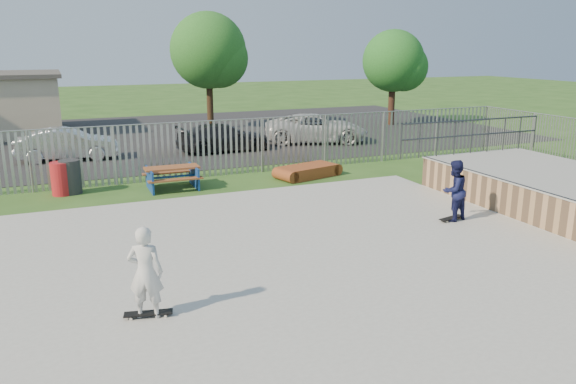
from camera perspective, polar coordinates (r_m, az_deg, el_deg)
name	(u,v)px	position (r m, az deg, el deg)	size (l,w,h in m)	color
ground	(249,275)	(11.65, -4.03, -8.38)	(120.00, 120.00, 0.00)	#2A521C
concrete_slab	(249,271)	(11.62, -4.03, -8.04)	(15.00, 12.00, 0.15)	#A1A19C
quarter_pipe	(555,192)	(17.54, 25.48, 0.04)	(5.50, 7.05, 2.19)	tan
fence	(229,176)	(15.80, -6.03, 1.58)	(26.04, 16.02, 2.00)	gray
picnic_table	(172,178)	(18.72, -11.68, 1.45)	(1.75, 1.44, 0.73)	brown
funbox	(308,171)	(20.04, 2.02, 2.12)	(2.25, 1.53, 0.41)	brown
trash_bin_red	(61,179)	(18.93, -22.04, 1.27)	(0.62, 0.62, 1.04)	#B31B20
trash_bin_grey	(70,177)	(18.98, -21.23, 1.44)	(0.65, 0.65, 1.08)	#28292B
parking_lot	(127,138)	(29.72, -16.00, 5.29)	(40.00, 18.00, 0.02)	black
car_silver	(67,144)	(24.58, -21.50, 4.55)	(1.38, 3.96, 1.30)	silver
car_dark	(224,137)	(25.02, -6.55, 5.53)	(1.69, 4.16, 1.21)	black
car_white	(316,128)	(27.18, 2.88, 6.49)	(2.27, 4.92, 1.37)	silver
tree_mid	(208,51)	(31.71, -8.11, 14.03)	(4.12, 4.12, 6.36)	#392616
tree_right	(393,61)	(33.76, 10.66, 12.93)	(3.55, 3.55, 5.48)	#3E2418
skateboard_a	(452,219)	(15.22, 16.29, -2.62)	(0.82, 0.38, 0.08)	black
skateboard_b	(148,314)	(9.89, -13.99, -11.98)	(0.82, 0.37, 0.08)	black
skater_navy	(454,191)	(15.02, 16.50, 0.14)	(0.77, 0.60, 1.59)	#151944
skater_white	(146,272)	(9.58, -14.27, -7.93)	(0.58, 0.38, 1.59)	silver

